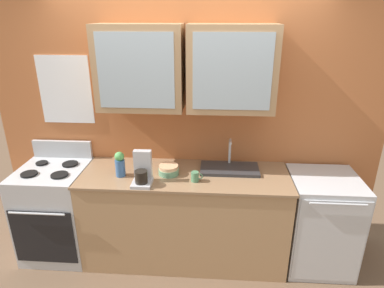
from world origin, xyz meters
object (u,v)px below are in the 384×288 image
(stove_range, at_px, (58,211))
(coffee_maker, at_px, (142,172))
(bowl_stack, at_px, (169,170))
(dishwasher, at_px, (320,222))
(sink_faucet, at_px, (230,168))
(vase, at_px, (120,164))
(cup_near_sink, at_px, (195,177))

(stove_range, xyz_separation_m, coffee_maker, (0.93, -0.20, 0.56))
(bowl_stack, relative_size, coffee_maker, 0.65)
(dishwasher, relative_size, coffee_maker, 3.19)
(sink_faucet, height_order, coffee_maker, coffee_maker)
(dishwasher, xyz_separation_m, coffee_maker, (-1.64, -0.19, 0.57))
(sink_faucet, xyz_separation_m, dishwasher, (0.87, -0.11, -0.48))
(sink_faucet, distance_m, dishwasher, 1.00)
(sink_faucet, bearing_deg, dishwasher, -7.25)
(bowl_stack, height_order, coffee_maker, coffee_maker)
(vase, distance_m, cup_near_sink, 0.69)
(stove_range, distance_m, dishwasher, 2.57)
(cup_near_sink, distance_m, dishwasher, 1.29)
(dishwasher, distance_m, coffee_maker, 1.75)
(stove_range, bearing_deg, cup_near_sink, -5.56)
(coffee_maker, bearing_deg, cup_near_sink, 7.65)
(stove_range, distance_m, cup_near_sink, 1.48)
(bowl_stack, relative_size, vase, 0.80)
(sink_faucet, bearing_deg, bowl_stack, -168.34)
(sink_faucet, height_order, vase, sink_faucet)
(coffee_maker, bearing_deg, stove_range, 168.10)
(sink_faucet, relative_size, bowl_stack, 2.92)
(vase, distance_m, dishwasher, 1.96)
(cup_near_sink, height_order, coffee_maker, coffee_maker)
(cup_near_sink, height_order, dishwasher, cup_near_sink)
(bowl_stack, xyz_separation_m, cup_near_sink, (0.25, -0.13, 0.00))
(bowl_stack, bearing_deg, cup_near_sink, -26.39)
(vase, xyz_separation_m, cup_near_sink, (0.69, -0.06, -0.07))
(bowl_stack, xyz_separation_m, dishwasher, (1.44, 0.01, -0.51))
(dishwasher, bearing_deg, sink_faucet, 172.75)
(sink_faucet, bearing_deg, coffee_maker, -158.45)
(cup_near_sink, relative_size, coffee_maker, 0.36)
(vase, bearing_deg, stove_range, 173.86)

